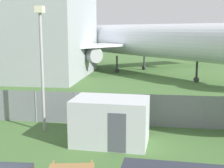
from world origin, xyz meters
The scene contains 4 objects.
perimeter_fence centered at (0.00, 10.88, 0.99)m, with size 56.07×0.07×1.98m.
airplane centered at (2.30, 34.47, 4.25)m, with size 30.07×30.10×12.50m.
portable_cabin centered at (2.64, 7.79, 1.18)m, with size 3.89×2.62×2.36m.
light_mast centered at (-1.40, 9.20, 4.34)m, with size 0.44×0.44×7.01m.
Camera 1 is at (4.80, -7.30, 5.83)m, focal length 50.00 mm.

